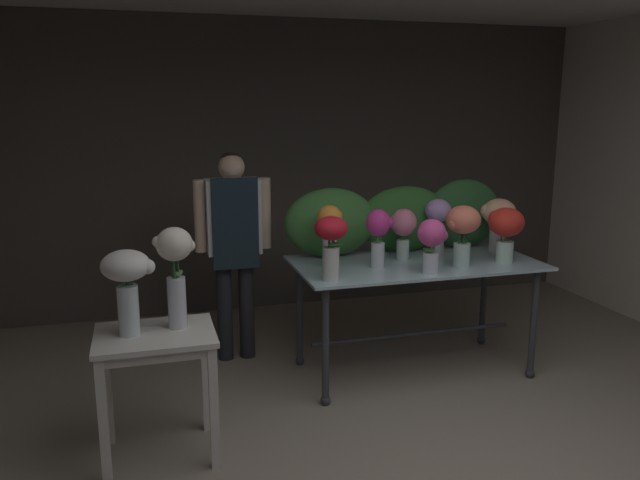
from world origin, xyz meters
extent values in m
plane|color=gray|center=(0.00, 1.89, 0.00)|extent=(8.34, 8.34, 0.00)
cube|color=#4C4742|center=(0.00, 3.79, 1.40)|extent=(5.98, 0.12, 2.79)
cube|color=#A6C4CE|center=(0.43, 1.87, 0.85)|extent=(1.79, 0.91, 0.02)
cylinder|color=#38383D|center=(-0.37, 1.51, 0.42)|extent=(0.05, 0.05, 0.84)
sphere|color=#38383D|center=(-0.37, 1.51, 0.03)|extent=(0.07, 0.07, 0.07)
cylinder|color=#38383D|center=(1.22, 1.51, 0.42)|extent=(0.05, 0.05, 0.84)
sphere|color=#38383D|center=(1.22, 1.51, 0.03)|extent=(0.07, 0.07, 0.07)
cylinder|color=#38383D|center=(-0.37, 2.22, 0.42)|extent=(0.05, 0.05, 0.84)
sphere|color=#38383D|center=(-0.37, 2.22, 0.03)|extent=(0.07, 0.07, 0.07)
cylinder|color=#38383D|center=(1.22, 2.22, 0.42)|extent=(0.05, 0.05, 0.84)
sphere|color=#38383D|center=(1.22, 2.22, 0.03)|extent=(0.07, 0.07, 0.07)
cylinder|color=#38383D|center=(0.43, 1.87, 0.29)|extent=(1.59, 0.03, 0.03)
cube|color=silver|center=(-1.46, 1.18, 0.74)|extent=(0.66, 0.52, 0.03)
cube|color=silver|center=(-1.46, 1.18, 0.69)|extent=(0.60, 0.46, 0.06)
cube|color=silver|center=(-1.75, 0.96, 0.36)|extent=(0.05, 0.05, 0.72)
cube|color=silver|center=(-1.17, 0.96, 0.36)|extent=(0.05, 0.05, 0.72)
cube|color=silver|center=(-1.75, 1.40, 0.36)|extent=(0.05, 0.05, 0.72)
cube|color=silver|center=(-1.17, 1.40, 0.36)|extent=(0.05, 0.05, 0.72)
cylinder|color=#232328|center=(-0.91, 2.49, 0.43)|extent=(0.12, 0.12, 0.87)
cylinder|color=#232328|center=(-0.74, 2.49, 0.43)|extent=(0.12, 0.12, 0.87)
cube|color=silver|center=(-0.82, 2.49, 1.16)|extent=(0.41, 0.22, 0.57)
cube|color=#192833|center=(-0.82, 2.38, 1.12)|extent=(0.35, 0.02, 0.69)
cylinder|color=beige|center=(-1.08, 2.49, 1.17)|extent=(0.09, 0.09, 0.55)
cylinder|color=beige|center=(-0.57, 2.49, 1.17)|extent=(0.09, 0.09, 0.55)
sphere|color=beige|center=(-0.82, 2.49, 1.53)|extent=(0.20, 0.20, 0.20)
ellipsoid|color=black|center=(-0.82, 2.51, 1.60)|extent=(0.15, 0.15, 0.09)
ellipsoid|color=#387033|center=(-0.13, 2.20, 1.12)|extent=(0.72, 0.31, 0.52)
ellipsoid|color=#2D6028|center=(0.48, 2.20, 1.12)|extent=(0.76, 0.27, 0.52)
ellipsoid|color=#28562D|center=(0.98, 2.20, 1.14)|extent=(0.65, 0.23, 0.55)
cylinder|color=silver|center=(0.66, 2.01, 0.97)|extent=(0.11, 0.11, 0.22)
cylinder|color=#9EBCB2|center=(0.66, 2.01, 0.91)|extent=(0.10, 0.10, 0.09)
cylinder|color=#2D6028|center=(0.68, 2.01, 1.01)|extent=(0.01, 0.01, 0.28)
cylinder|color=#2D6028|center=(0.67, 2.02, 1.01)|extent=(0.01, 0.01, 0.28)
cylinder|color=#2D6028|center=(0.64, 2.02, 1.01)|extent=(0.01, 0.01, 0.28)
cylinder|color=#2D6028|center=(0.66, 1.99, 1.01)|extent=(0.01, 0.01, 0.28)
ellipsoid|color=#B28ED1|center=(0.66, 2.01, 1.21)|extent=(0.20, 0.20, 0.18)
sphere|color=#B28ED1|center=(0.60, 1.99, 1.23)|extent=(0.08, 0.08, 0.08)
ellipsoid|color=#28562D|center=(0.68, 2.03, 1.10)|extent=(0.09, 0.10, 0.03)
cylinder|color=silver|center=(-0.23, 1.89, 0.98)|extent=(0.10, 0.10, 0.23)
cylinder|color=#9EBCB2|center=(-0.23, 1.89, 0.91)|extent=(0.09, 0.09, 0.10)
cylinder|color=#28562D|center=(-0.21, 1.89, 1.02)|extent=(0.01, 0.01, 0.30)
cylinder|color=#28562D|center=(-0.24, 1.91, 1.02)|extent=(0.01, 0.01, 0.30)
cylinder|color=#28562D|center=(-0.25, 1.89, 1.02)|extent=(0.01, 0.01, 0.30)
cylinder|color=#28562D|center=(-0.23, 1.88, 1.02)|extent=(0.01, 0.01, 0.30)
ellipsoid|color=orange|center=(-0.23, 1.89, 1.22)|extent=(0.18, 0.18, 0.17)
sphere|color=orange|center=(-0.16, 1.91, 1.23)|extent=(0.06, 0.06, 0.06)
ellipsoid|color=#2D6028|center=(-0.26, 1.87, 1.11)|extent=(0.11, 0.08, 0.03)
cylinder|color=silver|center=(1.04, 1.66, 0.94)|extent=(0.13, 0.13, 0.16)
cylinder|color=#9EBCB2|center=(1.04, 1.66, 0.90)|extent=(0.12, 0.12, 0.07)
cylinder|color=#387033|center=(1.06, 1.67, 0.99)|extent=(0.01, 0.01, 0.23)
cylinder|color=#387033|center=(1.02, 1.69, 0.99)|extent=(0.01, 0.01, 0.23)
cylinder|color=#387033|center=(1.03, 1.65, 0.99)|extent=(0.01, 0.01, 0.23)
ellipsoid|color=red|center=(1.04, 1.66, 1.16)|extent=(0.26, 0.26, 0.21)
sphere|color=red|center=(0.97, 1.69, 1.19)|extent=(0.11, 0.11, 0.11)
sphere|color=red|center=(1.12, 1.69, 1.15)|extent=(0.08, 0.08, 0.08)
cylinder|color=silver|center=(0.68, 1.64, 0.95)|extent=(0.12, 0.12, 0.17)
cylinder|color=#9EBCB2|center=(0.68, 1.64, 0.90)|extent=(0.11, 0.11, 0.07)
cylinder|color=#28562D|center=(0.71, 1.64, 1.01)|extent=(0.01, 0.01, 0.27)
cylinder|color=#28562D|center=(0.68, 1.66, 1.01)|extent=(0.01, 0.01, 0.27)
cylinder|color=#28562D|center=(0.65, 1.64, 1.01)|extent=(0.01, 0.01, 0.27)
cylinder|color=#28562D|center=(0.68, 1.62, 1.01)|extent=(0.01, 0.01, 0.27)
ellipsoid|color=#EF7A60|center=(0.68, 1.64, 1.20)|extent=(0.25, 0.25, 0.20)
sphere|color=#EF7A60|center=(0.59, 1.61, 1.18)|extent=(0.07, 0.07, 0.07)
ellipsoid|color=#2D6028|center=(0.70, 1.66, 1.05)|extent=(0.08, 0.11, 0.03)
cylinder|color=silver|center=(0.36, 1.95, 0.94)|extent=(0.09, 0.09, 0.15)
cylinder|color=#9EBCB2|center=(0.36, 1.95, 0.89)|extent=(0.09, 0.09, 0.06)
cylinder|color=#387033|center=(0.37, 1.96, 0.98)|extent=(0.01, 0.01, 0.21)
cylinder|color=#387033|center=(0.36, 1.98, 0.98)|extent=(0.01, 0.01, 0.21)
cylinder|color=#387033|center=(0.35, 1.95, 0.98)|extent=(0.01, 0.01, 0.21)
cylinder|color=#387033|center=(0.36, 1.93, 0.98)|extent=(0.01, 0.01, 0.21)
ellipsoid|color=pink|center=(0.36, 1.95, 1.14)|extent=(0.20, 0.20, 0.20)
sphere|color=pink|center=(0.42, 1.95, 1.12)|extent=(0.08, 0.08, 0.08)
cylinder|color=silver|center=(0.09, 1.79, 0.95)|extent=(0.10, 0.10, 0.18)
cylinder|color=#9EBCB2|center=(0.09, 1.79, 0.90)|extent=(0.09, 0.09, 0.08)
cylinder|color=#477F3D|center=(0.11, 1.78, 1.00)|extent=(0.01, 0.01, 0.26)
cylinder|color=#477F3D|center=(0.09, 1.80, 1.00)|extent=(0.01, 0.01, 0.26)
cylinder|color=#477F3D|center=(0.09, 1.77, 1.00)|extent=(0.01, 0.01, 0.26)
ellipsoid|color=#D1338E|center=(0.09, 1.79, 1.18)|extent=(0.17, 0.17, 0.19)
sphere|color=#D1338E|center=(0.16, 1.77, 1.19)|extent=(0.08, 0.08, 0.08)
cylinder|color=silver|center=(0.38, 1.53, 0.94)|extent=(0.11, 0.11, 0.15)
cylinder|color=#9EBCB2|center=(0.38, 1.53, 0.89)|extent=(0.10, 0.10, 0.06)
cylinder|color=#477F3D|center=(0.40, 1.53, 0.98)|extent=(0.01, 0.01, 0.22)
cylinder|color=#477F3D|center=(0.39, 1.55, 0.98)|extent=(0.01, 0.01, 0.22)
cylinder|color=#477F3D|center=(0.37, 1.53, 0.98)|extent=(0.01, 0.01, 0.22)
cylinder|color=#477F3D|center=(0.38, 1.50, 0.98)|extent=(0.01, 0.01, 0.22)
ellipsoid|color=#E54C9E|center=(0.38, 1.53, 1.15)|extent=(0.19, 0.19, 0.19)
sphere|color=#E54C9E|center=(0.33, 1.53, 1.15)|extent=(0.09, 0.09, 0.09)
sphere|color=#E54C9E|center=(0.46, 1.53, 1.12)|extent=(0.08, 0.08, 0.08)
ellipsoid|color=#387033|center=(0.36, 1.54, 1.03)|extent=(0.05, 0.10, 0.03)
cylinder|color=silver|center=(1.16, 1.97, 0.96)|extent=(0.13, 0.13, 0.19)
cylinder|color=#9EBCB2|center=(1.16, 1.97, 0.90)|extent=(0.12, 0.12, 0.08)
cylinder|color=#387033|center=(1.18, 1.97, 0.99)|extent=(0.01, 0.01, 0.25)
cylinder|color=#387033|center=(1.16, 1.98, 0.99)|extent=(0.01, 0.01, 0.25)
cylinder|color=#387033|center=(1.15, 1.95, 0.99)|extent=(0.01, 0.01, 0.25)
ellipsoid|color=#F4B78E|center=(1.16, 1.97, 1.18)|extent=(0.26, 0.26, 0.21)
sphere|color=#F4B78E|center=(1.08, 1.99, 1.19)|extent=(0.11, 0.11, 0.11)
sphere|color=#F4B78E|center=(1.25, 1.98, 1.18)|extent=(0.08, 0.08, 0.08)
cylinder|color=silver|center=(-0.32, 1.56, 0.97)|extent=(0.11, 0.11, 0.22)
cylinder|color=#9EBCB2|center=(-0.32, 1.56, 0.91)|extent=(0.10, 0.10, 0.09)
cylinder|color=#28562D|center=(-0.30, 1.56, 1.02)|extent=(0.01, 0.01, 0.29)
cylinder|color=#28562D|center=(-0.32, 1.59, 1.02)|extent=(0.01, 0.01, 0.29)
cylinder|color=#28562D|center=(-0.33, 1.56, 1.02)|extent=(0.01, 0.01, 0.29)
cylinder|color=#28562D|center=(-0.31, 1.55, 1.02)|extent=(0.01, 0.01, 0.29)
ellipsoid|color=red|center=(-0.32, 1.56, 1.21)|extent=(0.22, 0.22, 0.16)
ellipsoid|color=#2D6028|center=(-0.29, 1.55, 1.10)|extent=(0.10, 0.05, 0.03)
cylinder|color=silver|center=(-1.60, 1.18, 0.89)|extent=(0.11, 0.11, 0.28)
cylinder|color=#9EBCB2|center=(-1.60, 1.18, 0.81)|extent=(0.11, 0.11, 0.12)
cylinder|color=#477F3D|center=(-1.57, 1.18, 0.93)|extent=(0.01, 0.01, 0.34)
cylinder|color=#477F3D|center=(-1.60, 1.19, 0.93)|extent=(0.01, 0.01, 0.34)
cylinder|color=#477F3D|center=(-1.61, 1.16, 0.93)|extent=(0.01, 0.01, 0.34)
ellipsoid|color=white|center=(-1.60, 1.18, 1.15)|extent=(0.26, 0.26, 0.17)
sphere|color=white|center=(-1.68, 1.17, 1.13)|extent=(0.07, 0.07, 0.07)
sphere|color=white|center=(-1.48, 1.15, 1.14)|extent=(0.08, 0.08, 0.08)
ellipsoid|color=#2D6028|center=(-1.60, 1.22, 1.05)|extent=(0.04, 0.10, 0.03)
cylinder|color=silver|center=(-1.33, 1.23, 0.90)|extent=(0.10, 0.10, 0.30)
cylinder|color=#9EBCB2|center=(-1.33, 1.23, 0.82)|extent=(0.10, 0.10, 0.12)
cylinder|color=#28562D|center=(-1.32, 1.23, 0.97)|extent=(0.01, 0.01, 0.42)
cylinder|color=#28562D|center=(-1.35, 1.25, 0.97)|extent=(0.01, 0.01, 0.42)
cylinder|color=#28562D|center=(-1.34, 1.21, 0.97)|extent=(0.01, 0.01, 0.42)
ellipsoid|color=silver|center=(-1.33, 1.23, 1.24)|extent=(0.20, 0.20, 0.19)
sphere|color=silver|center=(-1.42, 1.23, 1.26)|extent=(0.06, 0.06, 0.06)
sphere|color=silver|center=(-1.25, 1.25, 1.22)|extent=(0.07, 0.07, 0.07)
ellipsoid|color=#477F3D|center=(-1.31, 1.25, 1.07)|extent=(0.07, 0.11, 0.03)
camera|label=1|loc=(-1.49, -2.28, 2.00)|focal=35.45mm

